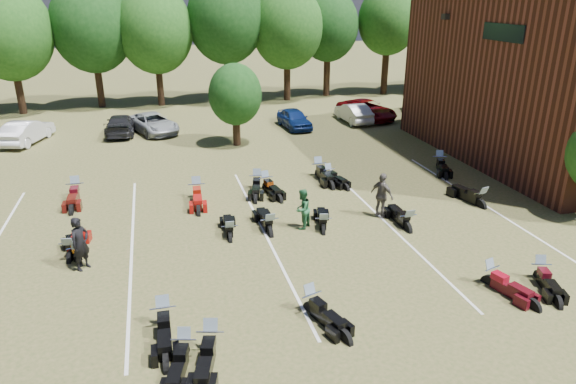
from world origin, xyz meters
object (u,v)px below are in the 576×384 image
object	(u,v)px
person_green	(302,209)
person_grey	(382,195)
motorcycle_7	(71,259)
motorcycle_14	(77,198)
motorcycle_3	(211,352)
car_4	(294,119)
person_black	(80,244)

from	to	relation	value
person_green	person_grey	distance (m)	3.51
motorcycle_7	motorcycle_14	world-z (taller)	motorcycle_14
person_green	motorcycle_3	bearing A→B (deg)	11.66
car_4	person_black	bearing A→B (deg)	-130.48
person_black	person_green	distance (m)	8.16
motorcycle_14	motorcycle_7	bearing A→B (deg)	-85.44
motorcycle_3	motorcycle_7	world-z (taller)	motorcycle_3
person_grey	motorcycle_14	distance (m)	13.75
person_black	motorcycle_7	xyz separation A→B (m)	(-0.52, 0.79, -0.94)
car_4	person_green	distance (m)	16.09
person_green	motorcycle_14	world-z (taller)	person_green
motorcycle_14	car_4	bearing A→B (deg)	37.23
car_4	motorcycle_14	distance (m)	16.36
motorcycle_7	person_black	bearing A→B (deg)	132.38
car_4	person_black	size ratio (longest dim) A/B	2.05
person_green	person_grey	size ratio (longest dim) A/B	0.86
person_grey	motorcycle_3	size ratio (longest dim) A/B	0.81
person_black	person_grey	xyz separation A→B (m)	(11.58, 1.45, 0.01)
person_green	person_black	bearing A→B (deg)	-36.36
person_grey	motorcycle_7	xyz separation A→B (m)	(-12.10, -0.66, -0.95)
person_black	person_grey	bearing A→B (deg)	-40.11
person_black	motorcycle_14	bearing A→B (deg)	50.94
person_black	motorcycle_14	size ratio (longest dim) A/B	0.75
person_green	motorcycle_7	bearing A→B (deg)	-42.05
motorcycle_3	motorcycle_7	distance (m)	7.51
person_grey	motorcycle_14	bearing A→B (deg)	39.92
person_black	person_grey	size ratio (longest dim) A/B	0.99
person_green	motorcycle_3	xyz separation A→B (m)	(-4.41, -6.66, -0.82)
car_4	motorcycle_14	xyz separation A→B (m)	(-13.04, -9.86, -0.66)
person_black	motorcycle_3	size ratio (longest dim) A/B	0.81
person_grey	person_green	bearing A→B (deg)	67.46
person_green	person_grey	world-z (taller)	person_grey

